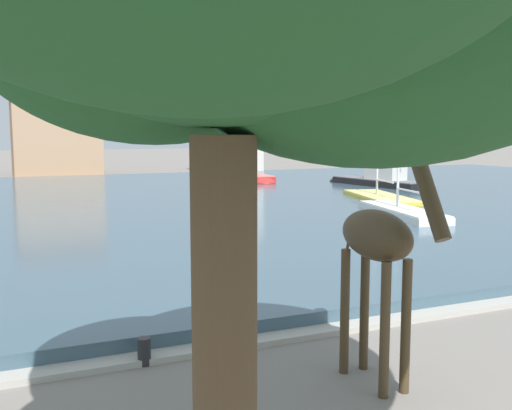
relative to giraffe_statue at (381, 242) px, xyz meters
name	(u,v)px	position (x,y,z in m)	size (l,w,h in m)	color
harbor_water	(137,204)	(1.70, 24.88, -2.20)	(89.91, 44.10, 0.39)	#3D5666
quay_edge_coping	(372,323)	(1.70, 2.58, -2.34)	(89.91, 0.50, 0.12)	#ADA89E
giraffe_statue	(381,242)	(0.00, 0.00, 0.00)	(0.69, 2.69, 4.70)	#42331E
sailboat_yellow	(375,199)	(14.68, 20.85, -2.06)	(4.10, 8.32, 7.20)	gold
sailboat_white	(395,214)	(11.46, 14.72, -1.99)	(3.01, 7.53, 6.93)	white
sailboat_black	(373,182)	(19.51, 27.93, -1.78)	(3.08, 9.38, 9.28)	black
sailboat_red	(252,179)	(13.34, 35.65, -1.93)	(2.85, 8.77, 9.11)	red
mooring_bollard	(144,351)	(-3.31, 2.43, -2.15)	(0.24, 0.24, 0.50)	#232326
townhouse_tall_gabled	(56,134)	(0.20, 51.37, 1.61)	(7.87, 6.03, 7.99)	tan
townhouse_corner_house	(229,132)	(16.63, 49.00, 1.85)	(5.33, 5.78, 8.47)	beige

